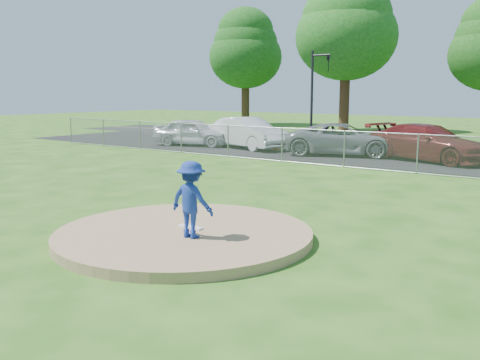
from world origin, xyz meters
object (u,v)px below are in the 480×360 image
object	(u,v)px
parked_car_white	(248,133)
parked_car_darkred	(428,143)
traffic_cone	(276,144)
parked_car_gray	(344,139)
traffic_signal_left	(315,87)
tree_left	(347,24)
parked_car_silver	(193,132)
tree_far_left	(245,48)
pitcher	(192,200)

from	to	relation	value
parked_car_white	parked_car_darkred	world-z (taller)	parked_car_white
traffic_cone	parked_car_gray	xyz separation A→B (m)	(3.84, 0.08, 0.46)
parked_car_white	traffic_signal_left	bearing A→B (deg)	9.17
traffic_cone	parked_car_white	xyz separation A→B (m)	(-1.79, -0.08, 0.53)
tree_left	parked_car_silver	size ratio (longest dim) A/B	2.71
parked_car_darkred	tree_far_left	bearing A→B (deg)	68.86
traffic_signal_left	parked_car_gray	world-z (taller)	traffic_signal_left
parked_car_silver	parked_car_darkred	bearing A→B (deg)	-102.30
traffic_cone	pitcher	bearing A→B (deg)	-63.01
parked_car_gray	parked_car_darkred	world-z (taller)	parked_car_darkred
tree_left	traffic_signal_left	distance (m)	10.48
parked_car_darkred	pitcher	bearing A→B (deg)	-162.44
parked_car_gray	parked_car_silver	bearing A→B (deg)	74.75
traffic_signal_left	parked_car_gray	xyz separation A→B (m)	(4.91, -6.15, -2.58)
traffic_cone	parked_car_silver	bearing A→B (deg)	-172.68
tree_far_left	tree_left	world-z (taller)	tree_left
traffic_signal_left	traffic_cone	bearing A→B (deg)	-80.19
parked_car_silver	parked_car_gray	size ratio (longest dim) A/B	0.83
tree_left	parked_car_silver	bearing A→B (deg)	-96.75
tree_far_left	traffic_cone	size ratio (longest dim) A/B	17.06
tree_far_left	parked_car_darkred	xyz separation A→B (m)	(22.14, -16.94, -6.23)
tree_left	parked_car_white	size ratio (longest dim) A/B	2.45
tree_left	traffic_signal_left	xyz separation A→B (m)	(2.24, -9.00, -4.88)
tree_left	parked_car_white	distance (m)	17.07
traffic_cone	parked_car_silver	xyz separation A→B (m)	(-5.20, -0.67, 0.47)
tree_far_left	parked_car_silver	bearing A→B (deg)	-63.01
traffic_signal_left	parked_car_darkred	size ratio (longest dim) A/B	0.99
parked_car_white	pitcher	bearing A→B (deg)	-132.40
parked_car_silver	parked_car_white	world-z (taller)	parked_car_white
pitcher	parked_car_gray	bearing A→B (deg)	-76.50
parked_car_darkred	traffic_cone	bearing A→B (deg)	108.41
traffic_cone	parked_car_silver	size ratio (longest dim) A/B	0.14
tree_far_left	parked_car_darkred	bearing A→B (deg)	-37.41
pitcher	parked_car_white	world-z (taller)	pitcher
pitcher	parked_car_silver	bearing A→B (deg)	-50.64
pitcher	parked_car_darkred	size ratio (longest dim) A/B	0.27
traffic_signal_left	parked_car_darkred	xyz separation A→B (m)	(8.91, -5.94, -2.53)
tree_left	parked_car_gray	world-z (taller)	tree_left
pitcher	parked_car_darkred	distance (m)	16.40
tree_left	pitcher	world-z (taller)	tree_left
tree_far_left	parked_car_darkred	size ratio (longest dim) A/B	1.90
pitcher	parked_car_white	bearing A→B (deg)	-59.64
pitcher	parked_car_gray	size ratio (longest dim) A/B	0.28
parked_car_silver	parked_car_darkred	xyz separation A→B (m)	(13.03, 0.96, 0.03)
traffic_cone	parked_car_silver	distance (m)	5.26
parked_car_silver	parked_car_white	xyz separation A→B (m)	(3.40, 0.59, 0.06)
tree_far_left	parked_car_darkred	distance (m)	28.57
pitcher	parked_car_white	xyz separation A→B (m)	(-9.99, 16.02, -0.12)
tree_left	traffic_cone	bearing A→B (deg)	-77.73
parked_car_white	parked_car_darkred	xyz separation A→B (m)	(9.62, 0.37, -0.02)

